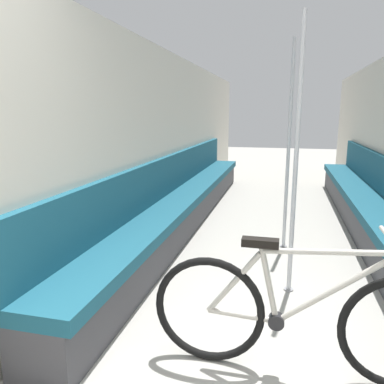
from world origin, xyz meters
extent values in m
cube|color=beige|center=(-1.41, 3.68, 1.10)|extent=(0.10, 10.56, 2.21)
cube|color=#3D3D42|center=(-1.12, 3.70, 0.17)|extent=(0.40, 6.36, 0.34)
cube|color=#195166|center=(-1.12, 3.70, 0.39)|extent=(0.47, 6.36, 0.10)
cube|color=#195166|center=(-1.33, 3.70, 0.68)|extent=(0.07, 6.36, 0.47)
cube|color=#3D3D42|center=(1.12, 3.70, 0.17)|extent=(0.40, 6.36, 0.34)
cube|color=#195166|center=(1.12, 3.70, 0.39)|extent=(0.47, 6.36, 0.10)
torus|color=black|center=(-0.28, 0.99, 0.32)|extent=(0.65, 0.05, 0.65)
cylinder|color=#B7B2A8|center=(-0.09, 0.99, 0.32)|extent=(0.39, 0.03, 0.05)
cylinder|color=#B7B2A8|center=(-0.14, 0.99, 0.51)|extent=(0.31, 0.03, 0.40)
cylinder|color=#B7B2A8|center=(0.05, 0.99, 0.54)|extent=(0.13, 0.03, 0.46)
cylinder|color=#B7B2A8|center=(0.38, 0.99, 0.52)|extent=(0.56, 0.03, 0.45)
cylinder|color=#B7B2A8|center=(0.32, 0.99, 0.74)|extent=(0.65, 0.03, 0.08)
cylinder|color=black|center=(0.11, 0.99, 0.31)|extent=(0.09, 0.06, 0.09)
cube|color=black|center=(0.00, 0.99, 0.76)|extent=(0.20, 0.07, 0.04)
cylinder|color=gray|center=(0.14, 3.08, 0.01)|extent=(0.08, 0.08, 0.01)
cylinder|color=silver|center=(0.14, 3.08, 1.09)|extent=(0.04, 0.04, 2.19)
cylinder|color=gray|center=(0.19, 2.03, 0.01)|extent=(0.08, 0.08, 0.01)
cylinder|color=silver|center=(0.19, 2.03, 1.09)|extent=(0.04, 0.04, 2.19)
camera|label=1|loc=(0.10, -0.96, 1.45)|focal=35.00mm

